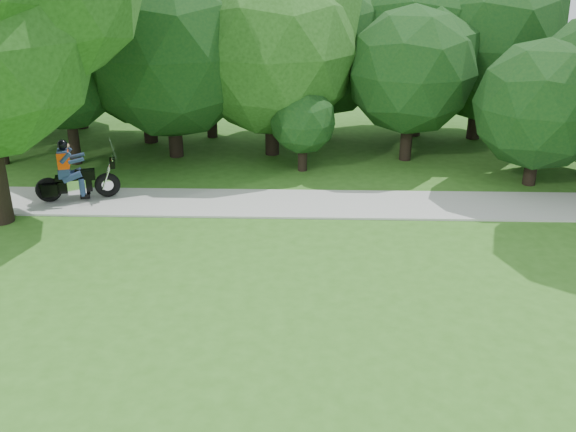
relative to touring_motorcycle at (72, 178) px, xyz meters
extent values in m
plane|color=#33651D|center=(8.98, -8.05, -0.74)|extent=(100.00, 100.00, 0.00)
cube|color=#A9A9A4|center=(8.98, -0.05, -0.71)|extent=(60.00, 2.20, 0.06)
cylinder|color=black|center=(10.45, 4.41, 0.12)|extent=(0.42, 0.42, 1.71)
sphere|color=#0F3413|center=(10.45, 4.41, 2.41)|extent=(4.42, 4.42, 4.42)
cylinder|color=black|center=(6.79, 3.09, -0.24)|extent=(0.31, 0.31, 1.00)
sphere|color=#0F3413|center=(6.79, 3.09, 0.98)|extent=(2.23, 2.23, 2.23)
cylinder|color=black|center=(-1.15, 3.62, 0.16)|extent=(0.37, 0.37, 1.80)
sphere|color=#0F3413|center=(-1.15, 3.62, 2.14)|extent=(3.32, 3.32, 3.32)
cylinder|color=black|center=(-3.66, 3.51, -0.03)|extent=(0.30, 0.30, 1.42)
cylinder|color=black|center=(5.67, 4.93, 0.16)|extent=(0.50, 0.50, 1.80)
sphere|color=#1F4914|center=(5.67, 4.93, 3.03)|extent=(6.04, 6.04, 6.04)
cylinder|color=black|center=(3.15, 7.16, 0.16)|extent=(0.41, 0.41, 1.80)
sphere|color=#0F3413|center=(3.15, 7.16, 2.45)|extent=(4.27, 4.27, 4.27)
cylinder|color=black|center=(2.20, 4.57, 0.16)|extent=(0.51, 0.51, 1.80)
sphere|color=#0F3413|center=(2.20, 4.57, 3.05)|extent=(6.11, 6.11, 6.11)
cylinder|color=black|center=(13.52, 7.25, 0.16)|extent=(0.50, 0.50, 1.80)
sphere|color=#0F3413|center=(13.52, 7.25, 3.02)|extent=(6.03, 6.03, 6.03)
cylinder|color=black|center=(7.53, 7.35, 0.16)|extent=(0.47, 0.47, 1.80)
sphere|color=#0F3413|center=(7.53, 7.35, 2.82)|extent=(5.40, 5.40, 5.40)
cylinder|color=black|center=(11.25, 7.66, 0.16)|extent=(0.50, 0.50, 1.80)
sphere|color=#0F3413|center=(11.25, 7.66, 3.01)|extent=(6.00, 6.00, 6.00)
cylinder|color=black|center=(-2.51, 8.36, 0.16)|extent=(0.49, 0.49, 1.80)
sphere|color=#0F3413|center=(-2.51, 8.36, 2.96)|extent=(5.83, 5.83, 5.83)
cylinder|color=black|center=(14.07, 1.93, -0.12)|extent=(0.40, 0.40, 1.24)
sphere|color=#0F3413|center=(14.07, 1.93, 1.82)|extent=(4.08, 4.08, 4.08)
cylinder|color=black|center=(0.86, 6.35, 0.16)|extent=(0.52, 0.52, 1.80)
sphere|color=#0F3413|center=(0.86, 6.35, 3.12)|extent=(6.34, 6.34, 6.34)
torus|color=black|center=(-0.66, -0.19, -0.30)|extent=(0.79, 0.42, 0.76)
torus|color=black|center=(0.95, 0.28, -0.30)|extent=(0.79, 0.42, 0.76)
cube|color=black|center=(-0.05, -0.01, -0.24)|extent=(1.23, 0.59, 0.35)
cube|color=silver|center=(0.11, 0.03, -0.24)|extent=(0.60, 0.50, 0.43)
cube|color=black|center=(0.37, 0.11, 0.08)|extent=(0.63, 0.47, 0.28)
cube|color=black|center=(-0.18, -0.05, 0.04)|extent=(0.64, 0.49, 0.11)
cylinder|color=silver|center=(0.99, 0.29, 0.08)|extent=(0.43, 0.17, 0.97)
cylinder|color=silver|center=(1.17, 0.34, 0.55)|extent=(0.23, 0.68, 0.04)
cube|color=black|center=(-0.54, -0.41, -0.24)|extent=(0.47, 0.25, 0.37)
cube|color=black|center=(-0.68, 0.05, -0.24)|extent=(0.47, 0.25, 0.37)
cube|color=navy|center=(-0.18, -0.05, 0.19)|extent=(0.43, 0.49, 0.26)
cube|color=navy|center=(-0.16, -0.05, 0.58)|extent=(0.40, 0.52, 0.61)
cube|color=#FE4105|center=(-0.16, -0.05, 0.60)|extent=(0.44, 0.57, 0.48)
sphere|color=black|center=(-0.12, -0.04, 1.04)|extent=(0.30, 0.30, 0.30)
camera|label=1|loc=(6.91, -17.65, 6.33)|focal=40.00mm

